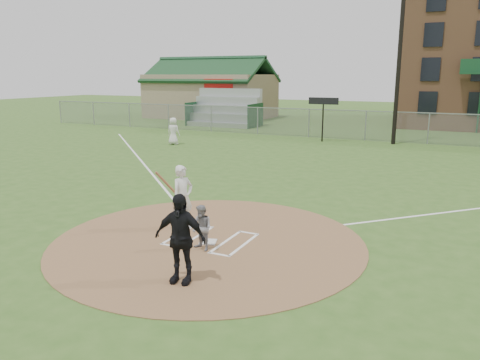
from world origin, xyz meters
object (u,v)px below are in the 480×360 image
at_px(home_plate, 208,242).
at_px(ondeck_player, 173,131).
at_px(batter_at_plate, 183,197).
at_px(catcher, 202,228).
at_px(umpire, 180,238).

bearing_deg(home_plate, ondeck_player, 126.05).
bearing_deg(batter_at_plate, catcher, -43.01).
relative_size(catcher, ondeck_player, 0.68).
height_order(umpire, batter_at_plate, umpire).
bearing_deg(catcher, ondeck_player, 144.39).
xyz_separation_m(home_plate, umpire, (0.65, -2.36, 0.97)).
relative_size(home_plate, umpire, 0.22).
relative_size(umpire, batter_at_plate, 1.05).
distance_m(catcher, ondeck_player, 18.91).
xyz_separation_m(umpire, ondeck_player, (-11.47, 17.23, -0.14)).
height_order(home_plate, umpire, umpire).
xyz_separation_m(home_plate, ondeck_player, (-10.82, 14.87, 0.83)).
xyz_separation_m(catcher, umpire, (0.52, -1.82, 0.40)).
bearing_deg(ondeck_player, batter_at_plate, 122.52).
xyz_separation_m(catcher, ondeck_player, (-10.96, 15.41, 0.25)).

